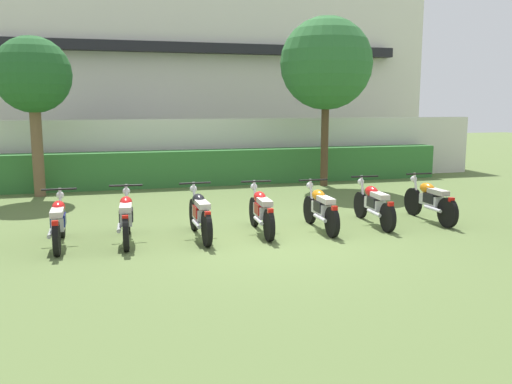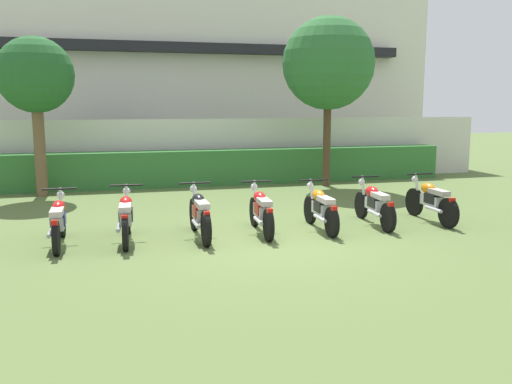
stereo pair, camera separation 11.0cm
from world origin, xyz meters
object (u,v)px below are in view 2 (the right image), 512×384
parked_car (115,149)px  motorcycle_in_row_5 (374,204)px  motorcycle_in_row_0 (59,221)px  motorcycle_in_row_4 (321,208)px  motorcycle_in_row_3 (261,210)px  motorcycle_in_row_1 (126,217)px  motorcycle_in_row_2 (200,214)px  motorcycle_in_row_6 (431,200)px  tree_far_side (328,64)px  tree_near_inspector (35,77)px

parked_car → motorcycle_in_row_5: bearing=-60.6°
motorcycle_in_row_0 → motorcycle_in_row_4: (4.81, -0.07, 0.00)m
motorcycle_in_row_0 → motorcycle_in_row_3: size_ratio=1.01×
motorcycle_in_row_1 → motorcycle_in_row_2: size_ratio=0.99×
motorcycle_in_row_2 → motorcycle_in_row_6: bearing=-89.0°
tree_far_side → motorcycle_in_row_6: bearing=-87.7°
tree_far_side → motorcycle_in_row_6: size_ratio=2.62×
tree_far_side → motorcycle_in_row_4: (-2.30, -5.38, -3.13)m
motorcycle_in_row_5 → tree_near_inspector: bearing=55.2°
tree_near_inspector → motorcycle_in_row_3: size_ratio=2.25×
motorcycle_in_row_2 → motorcycle_in_row_1: bearing=86.8°
motorcycle_in_row_4 → motorcycle_in_row_3: bearing=89.1°
motorcycle_in_row_1 → motorcycle_in_row_4: bearing=-87.5°
parked_car → motorcycle_in_row_5: parked_car is taller
motorcycle_in_row_2 → motorcycle_in_row_4: (2.37, 0.00, -0.02)m
motorcycle_in_row_0 → motorcycle_in_row_1: motorcycle_in_row_1 is taller
tree_near_inspector → motorcycle_in_row_2: bearing=-59.5°
motorcycle_in_row_2 → parked_car: bearing=7.9°
parked_car → motorcycle_in_row_5: 10.24m
motorcycle_in_row_3 → motorcycle_in_row_5: motorcycle_in_row_3 is taller
parked_car → motorcycle_in_row_6: parked_car is taller
motorcycle_in_row_0 → motorcycle_in_row_1: bearing=-91.2°
motorcycle_in_row_3 → parked_car: bearing=19.0°
motorcycle_in_row_3 → motorcycle_in_row_4: size_ratio=1.03×
parked_car → tree_near_inspector: bearing=-119.2°
motorcycle_in_row_1 → parked_car: bearing=3.9°
tree_near_inspector → motorcycle_in_row_0: 6.25m
motorcycle_in_row_4 → motorcycle_in_row_0: bearing=90.6°
parked_car → tree_far_side: 7.58m
parked_car → motorcycle_in_row_2: parked_car is taller
motorcycle_in_row_5 → tree_far_side: bearing=-8.1°
motorcycle_in_row_6 → motorcycle_in_row_0: bearing=90.7°
tree_near_inspector → tree_far_side: tree_far_side is taller
parked_car → motorcycle_in_row_1: 9.05m
motorcycle_in_row_1 → motorcycle_in_row_0: bearing=92.5°
motorcycle_in_row_1 → tree_far_side: bearing=-44.9°
motorcycle_in_row_2 → motorcycle_in_row_3: bearing=-88.4°
motorcycle_in_row_0 → motorcycle_in_row_2: size_ratio=0.98×
motorcycle_in_row_2 → motorcycle_in_row_6: (4.88, 0.15, -0.00)m
tree_near_inspector → motorcycle_in_row_0: bearing=-81.0°
motorcycle_in_row_0 → motorcycle_in_row_4: motorcycle_in_row_4 is taller
motorcycle_in_row_4 → motorcycle_in_row_6: bearing=-85.2°
tree_far_side → motorcycle_in_row_1: tree_far_side is taller
parked_car → motorcycle_in_row_3: bearing=-73.9°
tree_far_side → motorcycle_in_row_0: tree_far_side is taller
motorcycle_in_row_5 → parked_car: bearing=32.7°
motorcycle_in_row_5 → motorcycle_in_row_6: size_ratio=1.02×
motorcycle_in_row_6 → motorcycle_in_row_2: bearing=91.8°
motorcycle_in_row_0 → motorcycle_in_row_3: bearing=-90.7°
parked_car → motorcycle_in_row_6: size_ratio=2.40×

